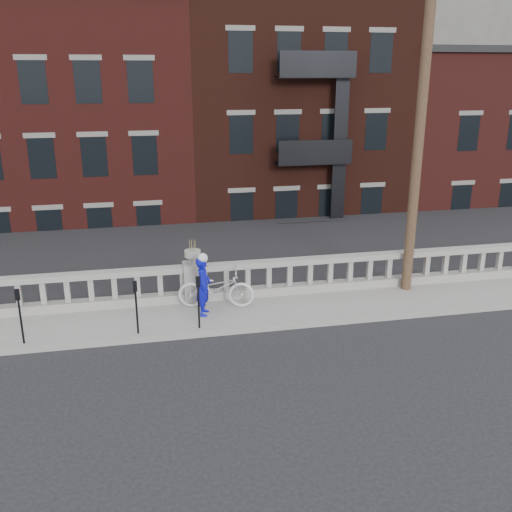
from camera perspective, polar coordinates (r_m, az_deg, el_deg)
The scene contains 11 objects.
ground at distance 12.59m, azimuth -4.30°, elevation -11.87°, with size 120.00×120.00×0.00m, color black.
sidewalk at distance 15.22m, azimuth -5.82°, elevation -6.05°, with size 32.00×2.20×0.15m, color gray.
balustrade at distance 15.88m, azimuth -6.25°, elevation -2.80°, with size 28.00×0.34×1.03m.
planter_pedestal at distance 15.81m, azimuth -6.27°, elevation -2.16°, with size 0.55×0.55×1.76m.
lower_level at distance 34.12m, azimuth -8.70°, elevation 11.80°, with size 80.00×44.00×20.80m.
utility_pole at distance 16.30m, azimuth 16.20°, elevation 13.76°, with size 1.60×0.28×10.00m.
parking_meter_a at distance 14.31m, azimuth -22.57°, elevation -5.03°, with size 0.10×0.09×1.36m.
parking_meter_b at distance 14.02m, azimuth -11.91°, elevation -4.45°, with size 0.10×0.09×1.36m.
parking_meter_c at distance 14.07m, azimuth -5.79°, elevation -4.04°, with size 0.10×0.09×1.36m.
bicycle at distance 15.41m, azimuth -4.02°, elevation -3.21°, with size 0.72×2.05×1.08m, color silver.
cyclist at distance 14.87m, azimuth -5.27°, elevation -3.02°, with size 0.57×0.38×1.57m, color #0B0DAB.
Camera 1 is at (-1.30, -10.83, 6.29)m, focal length 40.00 mm.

